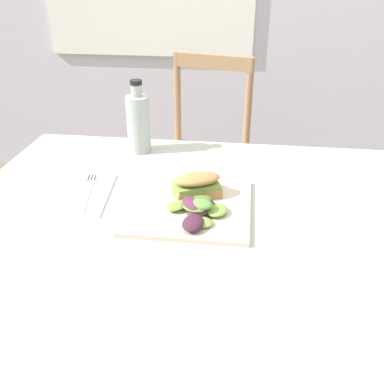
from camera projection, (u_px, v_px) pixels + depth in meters
The scene contains 8 objects.
dining_table at pixel (221, 268), 0.97m from camera, with size 1.20×0.88×0.74m.
chair_wooden_far at pixel (201, 156), 1.93m from camera, with size 0.49×0.49×0.87m.
plate_lunch at pixel (190, 206), 0.95m from camera, with size 0.27×0.27×0.01m, color beige.
sandwich_half_front at pixel (197, 185), 0.97m from camera, with size 0.12×0.10×0.06m.
salad_mixed_greens at pixel (197, 208), 0.90m from camera, with size 0.15×0.15×0.03m.
napkin_folded at pixel (88, 194), 1.01m from camera, with size 0.10×0.21×0.00m, color white.
fork_on_napkin at pixel (89, 189), 1.02m from camera, with size 0.06×0.19×0.00m.
bottle_cold_brew at pixel (139, 126), 1.21m from camera, with size 0.07×0.07×0.20m.
Camera 1 is at (-0.03, -0.81, 1.23)m, focal length 40.00 mm.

